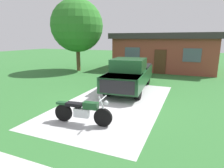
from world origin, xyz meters
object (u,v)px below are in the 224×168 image
motorcycle (83,111)px  neighbor_house (165,52)px  shade_tree (77,26)px  pickup_truck (130,74)px

motorcycle → neighbor_house: (0.89, 13.95, 1.32)m
motorcycle → shade_tree: size_ratio=0.34×
pickup_truck → shade_tree: 8.89m
shade_tree → neighbor_house: shade_tree is taller
shade_tree → neighbor_house: bearing=26.3°
motorcycle → pickup_truck: (0.08, 5.37, 0.48)m
pickup_truck → shade_tree: (-6.71, 4.88, 3.21)m
pickup_truck → neighbor_house: size_ratio=0.60×
motorcycle → pickup_truck: 5.39m
pickup_truck → shade_tree: bearing=144.0°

